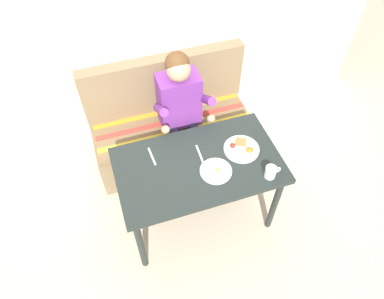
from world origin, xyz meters
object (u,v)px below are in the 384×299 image
couch (171,128)px  knife (200,155)px  table (198,171)px  plate_breakfast (241,148)px  person (182,107)px  plate_eggs (216,171)px  fork (152,156)px  coffee_mug (271,172)px

couch → knife: couch is taller
table → plate_breakfast: (0.35, 0.03, 0.09)m
person → plate_eggs: 0.69m
fork → plate_eggs: bearing=-38.3°
table → fork: (-0.30, 0.17, 0.08)m
table → fork: fork is taller
table → plate_eggs: 0.17m
plate_eggs → fork: 0.48m
person → plate_breakfast: size_ratio=4.58×
coffee_mug → couch: bearing=113.4°
person → plate_eggs: size_ratio=5.30×
plate_breakfast → person: bearing=117.4°
plate_breakfast → plate_eggs: 0.28m
person → table: bearing=-95.3°
couch → fork: size_ratio=8.47×
person → knife: (-0.02, -0.52, -0.01)m
plate_eggs → coffee_mug: 0.38m
table → person: size_ratio=0.99×
plate_breakfast → plate_eggs: (-0.25, -0.13, -0.00)m
table → knife: knife is taller
couch → person: (0.05, -0.17, 0.41)m
knife → fork: bearing=165.3°
person → knife: 0.52m
person → coffee_mug: size_ratio=10.27×
couch → person: size_ratio=1.19×
plate_eggs → table: bearing=132.1°
fork → knife: bearing=-20.3°
plate_breakfast → knife: plate_breakfast is taller
coffee_mug → fork: coffee_mug is taller
table → couch: size_ratio=0.83×
coffee_mug → knife: bearing=141.2°
plate_breakfast → fork: size_ratio=1.56×
person → fork: person is taller
table → coffee_mug: size_ratio=10.17×
coffee_mug → fork: (-0.74, 0.43, -0.05)m
knife → table: bearing=-116.1°
plate_breakfast → plate_eggs: bearing=-152.4°
couch → plate_eggs: bearing=-83.8°
plate_breakfast → knife: bearing=172.5°
table → plate_eggs: (0.09, -0.10, 0.09)m
table → knife: 0.12m
plate_eggs → coffee_mug: size_ratio=1.94×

